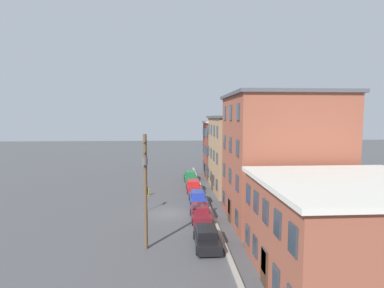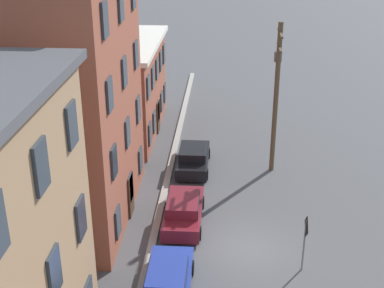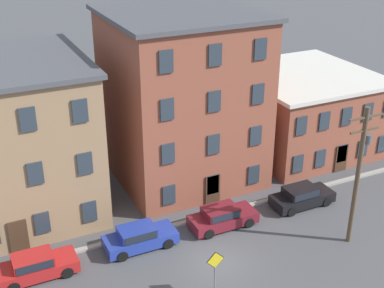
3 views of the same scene
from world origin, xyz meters
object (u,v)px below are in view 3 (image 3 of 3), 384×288
Objects in this scene: caution_sign at (215,266)px; utility_pole at (359,169)px; car_maroon at (222,216)px; car_blue at (139,237)px; car_black at (301,196)px; car_red at (36,265)px.

caution_sign is 0.31× the size of utility_pole.
utility_pole is (6.34, -4.79, 4.23)m from car_maroon.
car_blue is 13.60m from utility_pole.
utility_pole is at bearing -22.61° from car_blue.
car_blue is 1.62× the size of caution_sign.
car_maroon and car_black have the same top height.
car_black is 6.33m from utility_pole.
utility_pole reaches higher than car_blue.
car_blue and car_maroon have the same top height.
caution_sign reaches higher than car_maroon.
utility_pole is (11.93, -4.97, 4.23)m from car_blue.
utility_pole is (0.20, -4.71, 4.23)m from car_black.
car_blue is at bearing 178.74° from car_black.
car_black is (6.14, -0.08, 0.00)m from car_maroon.
car_black is 0.50× the size of utility_pole.
car_red and car_blue have the same top height.
caution_sign is (-9.55, -5.39, 1.08)m from car_black.
car_blue is 0.50× the size of utility_pole.
caution_sign is (2.18, -5.65, 1.08)m from car_blue.
car_blue is (6.15, 0.09, 0.00)m from car_red.
utility_pole is at bearing -15.10° from car_red.
car_blue is at bearing 157.39° from utility_pole.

